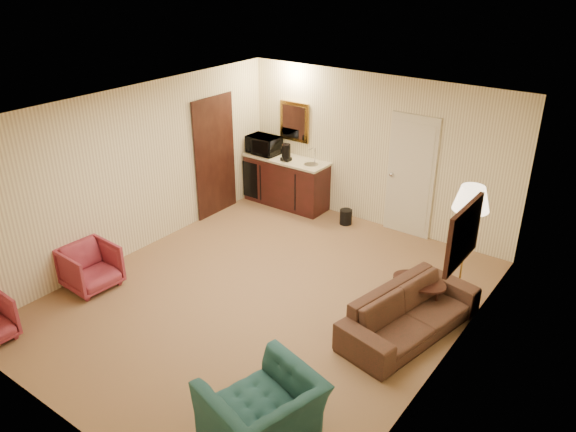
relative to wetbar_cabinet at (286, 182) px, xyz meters
name	(u,v)px	position (x,y,z in m)	size (l,w,h in m)	color
ground	(266,296)	(1.65, -2.72, -0.46)	(6.00, 6.00, 0.00)	#8D6947
room_walls	(293,163)	(1.55, -1.95, 1.26)	(5.02, 6.01, 2.61)	#F9ECBA
wetbar_cabinet	(286,182)	(0.00, 0.00, 0.00)	(1.64, 0.58, 0.92)	#381311
sofa	(411,306)	(3.60, -2.29, -0.07)	(1.99, 0.58, 0.78)	black
teal_armchair	(262,402)	(3.18, -4.70, 0.00)	(1.05, 0.68, 0.91)	#205050
rose_chair_near	(90,265)	(-0.50, -3.98, -0.11)	(0.68, 0.64, 0.70)	#9C333D
coffee_table	(418,294)	(3.45, -1.72, -0.25)	(0.73, 0.49, 0.42)	#331811
floor_lamp	(464,247)	(3.85, -1.32, 0.41)	(0.46, 0.46, 1.73)	#AD8539
waste_bin	(346,217)	(1.35, -0.07, -0.33)	(0.21, 0.21, 0.27)	black
microwave	(264,143)	(-0.50, -0.03, 0.66)	(0.60, 0.33, 0.41)	black
coffee_maker	(286,152)	(0.07, -0.10, 0.61)	(0.16, 0.16, 0.31)	black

